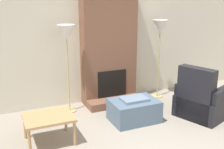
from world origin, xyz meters
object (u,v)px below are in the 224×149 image
at_px(armchair, 202,101).
at_px(side_table, 48,119).
at_px(ottoman, 134,110).
at_px(floor_lamp_left, 66,37).
at_px(floor_lamp_right, 160,31).

relative_size(armchair, side_table, 1.49).
relative_size(ottoman, floor_lamp_left, 0.50).
distance_m(ottoman, armchair, 1.31).
bearing_deg(side_table, ottoman, 5.46).
xyz_separation_m(ottoman, side_table, (-1.58, -0.15, 0.18)).
height_order(armchair, floor_lamp_right, floor_lamp_right).
distance_m(side_table, floor_lamp_right, 3.07).
bearing_deg(floor_lamp_right, floor_lamp_left, 180.00).
height_order(armchair, side_table, armchair).
bearing_deg(floor_lamp_left, side_table, -120.17).
bearing_deg(armchair, ottoman, 54.68).
bearing_deg(floor_lamp_right, armchair, -81.65).
xyz_separation_m(armchair, floor_lamp_left, (-2.23, 1.25, 1.18)).
distance_m(armchair, floor_lamp_right, 1.74).
height_order(side_table, floor_lamp_right, floor_lamp_right).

